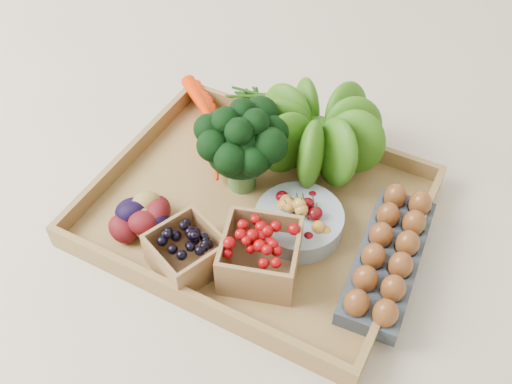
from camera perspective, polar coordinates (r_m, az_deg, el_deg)
The scene contains 10 objects.
ground at distance 1.02m, azimuth 0.00°, elevation -2.25°, with size 4.00×4.00×0.00m, color beige.
tray at distance 1.02m, azimuth 0.00°, elevation -1.98°, with size 0.55×0.45×0.01m, color olive.
carrots at distance 1.14m, azimuth -4.48°, elevation 6.58°, with size 0.20×0.14×0.05m, color #E82A00, non-canonical shape.
lettuce at distance 1.04m, azimuth 6.14°, elevation 6.12°, with size 0.16×0.16×0.16m, color #235C0E.
broccoli at distance 1.01m, azimuth -1.46°, elevation 3.21°, with size 0.16×0.16×0.13m, color black, non-canonical shape.
cherry_bowl at distance 0.97m, azimuth 4.31°, elevation -2.97°, with size 0.15×0.15×0.04m, color #8C9EA5.
egg_carton at distance 0.95m, azimuth 13.02°, elevation -6.65°, with size 0.10×0.27×0.03m, color #3C444D.
potatoes at distance 0.97m, azimuth -11.07°, elevation -2.00°, with size 0.14×0.14×0.08m, color #480B0F, non-canonical shape.
punnet_blackberry at distance 0.92m, azimuth -6.97°, elevation -5.98°, with size 0.10×0.10×0.07m, color black.
punnet_raspberry at distance 0.90m, azimuth 0.43°, elevation -6.33°, with size 0.12×0.12×0.08m, color #7E0507.
Camera 1 is at (0.31, -0.58, 0.79)m, focal length 40.00 mm.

